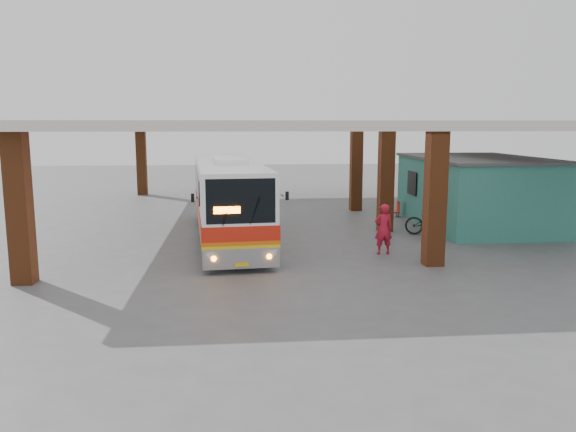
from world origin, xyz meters
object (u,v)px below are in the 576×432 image
Objects in this scene: red_chair at (396,209)px; coach_bus at (228,198)px; pedestrian at (383,229)px; motorcycle at (432,222)px.

coach_bus is at bearing -148.11° from red_chair.
coach_bus is at bearing -34.60° from pedestrian.
coach_bus is 14.37× the size of red_chair.
pedestrian is at bearing -107.37° from red_chair.
motorcycle is 2.76× the size of red_chair.
pedestrian reaches higher than red_chair.
pedestrian is 8.50m from red_chair.
coach_bus reaches higher than red_chair.
motorcycle is 4.84m from red_chair.
coach_bus is 9.65m from red_chair.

